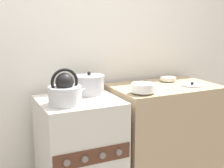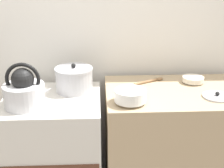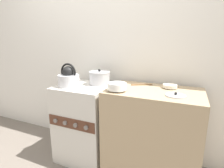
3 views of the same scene
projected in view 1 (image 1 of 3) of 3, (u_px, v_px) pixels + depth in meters
wall_back at (62, 42)px, 2.49m from camera, size 7.00×0.06×2.50m
stove at (80, 155)px, 2.33m from camera, size 0.57×0.56×0.87m
counter at (163, 137)px, 2.66m from camera, size 0.87×0.57×0.90m
kettle at (65, 92)px, 2.08m from camera, size 0.27×0.22×0.25m
cooking_pot at (89, 85)px, 2.38m from camera, size 0.23×0.23×0.17m
enamel_bowl at (143, 88)px, 2.28m from camera, size 0.17×0.17×0.08m
small_ceramic_bowl at (168, 79)px, 2.72m from camera, size 0.13×0.13×0.04m
loose_pot_lid at (192, 85)px, 2.55m from camera, size 0.16×0.16×0.03m
wooden_spoon at (140, 83)px, 2.64m from camera, size 0.21×0.13×0.02m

